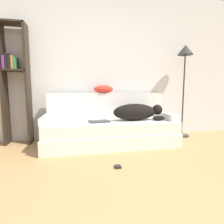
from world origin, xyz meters
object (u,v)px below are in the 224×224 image
couch (111,133)px  throw_pillow (104,89)px  floor_lamp (185,62)px  power_adapter (118,167)px  dog (137,112)px  bookshelf (15,78)px  laptop (99,121)px

couch → throw_pillow: (-0.06, 0.33, 0.71)m
floor_lamp → power_adapter: 2.38m
dog → throw_pillow: 0.73m
throw_pillow → power_adapter: (-0.04, -1.22, -0.89)m
throw_pillow → power_adapter: bearing=-91.7°
dog → bookshelf: (-1.92, 0.44, 0.54)m
couch → throw_pillow: 0.78m
laptop → power_adapter: laptop is taller
floor_lamp → bookshelf: bearing=177.6°
bookshelf → floor_lamp: 2.97m
bookshelf → floor_lamp: bearing=-2.4°
floor_lamp → power_adapter: size_ratio=24.01×
couch → floor_lamp: 1.91m
laptop → throw_pillow: throw_pillow is taller
throw_pillow → bookshelf: bookshelf is taller
floor_lamp → dog: bearing=-162.9°
dog → throw_pillow: (-0.49, 0.40, 0.37)m
bookshelf → floor_lamp: (2.95, -0.12, 0.33)m
dog → laptop: size_ratio=2.44×
dog → bookshelf: size_ratio=0.43×
couch → bookshelf: size_ratio=1.08×
laptop → throw_pillow: bearing=63.4°
bookshelf → dog: bearing=-13.0°
floor_lamp → throw_pillow: bearing=176.8°
laptop → throw_pillow: 0.67m
bookshelf → power_adapter: 2.16m
throw_pillow → bookshelf: (-1.43, 0.04, 0.17)m
dog → throw_pillow: bearing=140.4°
laptop → floor_lamp: bearing=3.7°
throw_pillow → floor_lamp: 1.60m
couch → throw_pillow: throw_pillow is taller
couch → laptop: bearing=-156.9°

